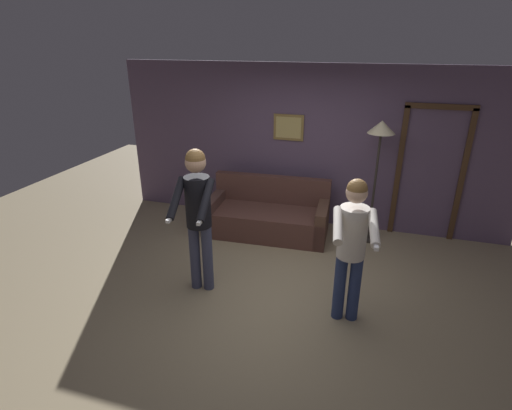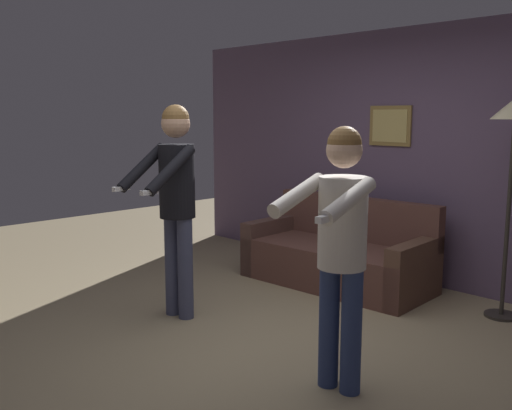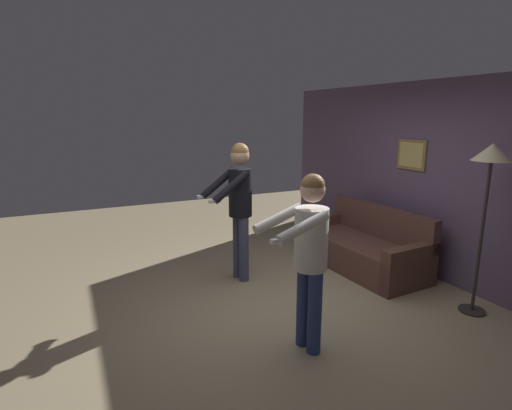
% 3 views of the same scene
% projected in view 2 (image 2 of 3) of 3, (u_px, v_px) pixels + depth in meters
% --- Properties ---
extents(ground_plane, '(12.00, 12.00, 0.00)m').
position_uv_depth(ground_plane, '(261.00, 339.00, 4.43)').
color(ground_plane, '#9D8C69').
extents(back_wall_assembly, '(6.40, 0.10, 2.60)m').
position_uv_depth(back_wall_assembly, '(421.00, 157.00, 5.78)').
color(back_wall_assembly, '#604D69').
rests_on(back_wall_assembly, ground_plane).
extents(couch, '(1.94, 0.94, 0.87)m').
position_uv_depth(couch, '(338.00, 257.00, 5.84)').
color(couch, brown).
rests_on(couch, ground_plane).
extents(person_standing_left, '(0.48, 0.69, 1.81)m').
position_uv_depth(person_standing_left, '(176.00, 189.00, 4.76)').
color(person_standing_left, '#434867').
rests_on(person_standing_left, ground_plane).
extents(person_standing_right, '(0.49, 0.68, 1.66)m').
position_uv_depth(person_standing_right, '(341.00, 235.00, 3.46)').
color(person_standing_right, navy).
rests_on(person_standing_right, ground_plane).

